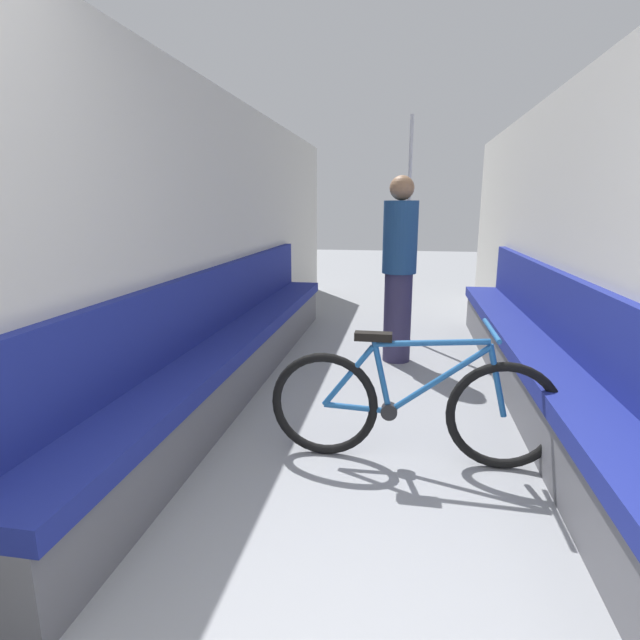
% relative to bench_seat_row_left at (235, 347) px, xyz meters
% --- Properties ---
extents(wall_left, '(0.10, 9.03, 2.27)m').
position_rel_bench_seat_row_left_xyz_m(wall_left, '(-0.22, 0.13, 0.82)').
color(wall_left, beige).
rests_on(wall_left, ground).
extents(wall_right, '(0.10, 9.03, 2.27)m').
position_rel_bench_seat_row_left_xyz_m(wall_right, '(2.45, 0.13, 0.82)').
color(wall_right, beige).
rests_on(wall_right, ground).
extents(bench_seat_row_left, '(0.40, 4.86, 0.93)m').
position_rel_bench_seat_row_left_xyz_m(bench_seat_row_left, '(0.00, 0.00, 0.00)').
color(bench_seat_row_left, '#5B5B60').
rests_on(bench_seat_row_left, ground).
extents(bench_seat_row_right, '(0.40, 4.86, 0.93)m').
position_rel_bench_seat_row_left_xyz_m(bench_seat_row_right, '(2.22, 0.00, 0.00)').
color(bench_seat_row_right, '#5B5B60').
rests_on(bench_seat_row_right, ground).
extents(bicycle, '(1.56, 0.46, 0.78)m').
position_rel_bench_seat_row_left_xyz_m(bicycle, '(1.34, -0.97, 0.01)').
color(bicycle, black).
rests_on(bicycle, ground).
extents(grab_pole_near, '(0.08, 0.08, 2.25)m').
position_rel_bench_seat_row_left_xyz_m(grab_pole_near, '(1.29, 1.70, 0.79)').
color(grab_pole_near, gray).
rests_on(grab_pole_near, ground).
extents(passenger_standing, '(0.30, 0.30, 1.64)m').
position_rel_bench_seat_row_left_xyz_m(passenger_standing, '(1.23, 0.88, 0.53)').
color(passenger_standing, '#332D4C').
rests_on(passenger_standing, ground).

